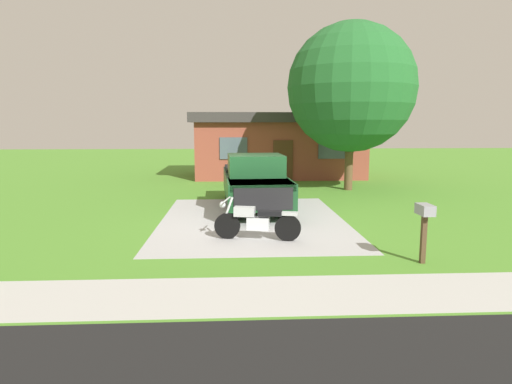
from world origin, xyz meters
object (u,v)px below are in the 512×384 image
Objects in this scene: pickup_truck at (254,181)px; motorcycle at (257,221)px; neighbor_house at (278,144)px; shade_tree at (351,88)px; mailbox at (425,218)px.

motorcycle is at bearing -92.01° from pickup_truck.
motorcycle is 14.32m from neighbor_house.
shade_tree is 0.75× the size of neighbor_house.
mailbox is 11.16m from shade_tree.
pickup_truck is 7.17m from mailbox.
neighbor_house is at bearing 94.99° from mailbox.
mailbox is 16.30m from neighbor_house.
mailbox is at bearing -31.80° from motorcycle.
shade_tree is (4.56, 8.44, 3.99)m from motorcycle.
motorcycle is 0.38× the size of pickup_truck.
neighbor_house is (1.82, 9.82, 0.84)m from pickup_truck.
shade_tree reaches higher than motorcycle.
pickup_truck is at bearing 116.85° from mailbox.
motorcycle is 10.38m from shade_tree.
neighbor_house reaches higher than mailbox.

